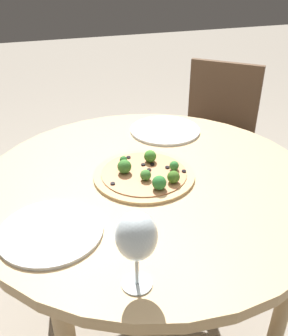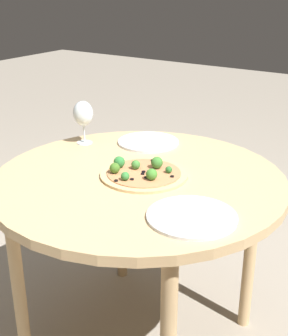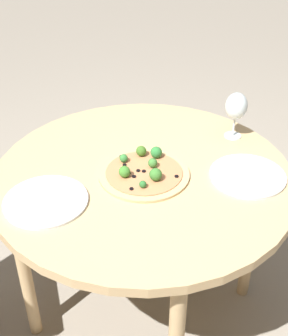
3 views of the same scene
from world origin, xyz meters
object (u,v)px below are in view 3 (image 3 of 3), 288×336
Objects in this scene: pizza at (144,171)px; wine_glass at (236,107)px; plate_far at (248,176)px; plate_near at (46,201)px.

wine_glass is (0.16, 0.41, 0.12)m from pizza.
wine_glass is 0.30m from plate_far.
pizza is 0.35m from plate_near.
plate_near is (-0.18, -0.30, -0.01)m from pizza.
wine_glass is 0.71× the size of plate_far.
wine_glass is at bearing 64.24° from plate_near.
wine_glass reaches higher than plate_near.
pizza is 0.36m from plate_far.
pizza is 0.45m from wine_glass.
pizza is at bearing -150.16° from plate_far.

